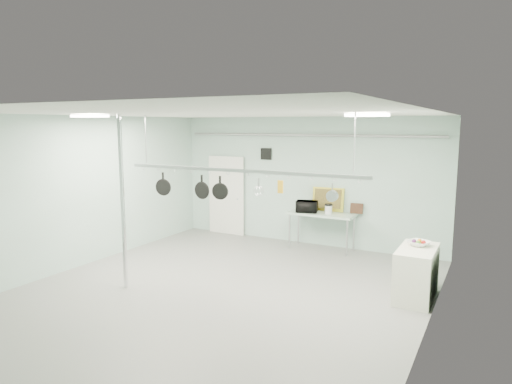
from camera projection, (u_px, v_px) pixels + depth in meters
The scene contains 25 objects.
floor at pixel (220, 293), 8.24m from camera, with size 8.00×8.00×0.00m, color gray.
ceiling at pixel (218, 114), 7.77m from camera, with size 7.00×8.00×0.02m, color silver.
back_wall at pixel (305, 181), 11.48m from camera, with size 7.00×0.02×3.20m, color #A9CAC0.
right_wall at pixel (429, 226), 6.37m from camera, with size 0.02×8.00×3.20m, color #A9CAC0.
door at pixel (227, 196), 12.60m from camera, with size 1.10×0.10×2.20m, color silver.
wall_vent at pixel (266, 154), 11.89m from camera, with size 0.30×0.04×0.30m, color black.
conduit_pipe at pixel (305, 135), 11.24m from camera, with size 0.07×0.07×6.60m, color gray.
chrome_pole at pixel (123, 203), 8.28m from camera, with size 0.08×0.08×3.20m, color silver.
prep_table at pixel (322, 216), 10.98m from camera, with size 1.60×0.70×0.91m.
side_cabinet at pixel (416, 273), 7.92m from camera, with size 0.60×1.20×0.90m, color silver.
pot_rack at pixel (237, 169), 8.08m from camera, with size 4.80×0.06×1.00m.
light_panel_left at pixel (90, 116), 8.11m from camera, with size 0.65×0.30×0.05m, color white.
light_panel_right at pixel (367, 115), 7.18m from camera, with size 0.65×0.30×0.05m, color white.
microwave at pixel (307, 207), 11.02m from camera, with size 0.50×0.34×0.28m, color black.
coffee_canister at pixel (329, 210), 10.82m from camera, with size 0.17×0.17×0.20m, color silver.
painting_large at pixel (328, 199), 11.16m from camera, with size 0.78×0.05×0.58m, color yellow.
painting_small at pixel (357, 208), 10.85m from camera, with size 0.30×0.04×0.25m, color #361F13.
fruit_bowl at pixel (419, 243), 8.00m from camera, with size 0.37×0.37×0.09m, color white.
skillet_left at pixel (163, 183), 8.93m from camera, with size 0.33×0.06×0.44m, color black, non-canonical shape.
skillet_mid at pixel (202, 187), 8.50m from camera, with size 0.33×0.06×0.44m, color black, non-canonical shape.
skillet_right at pixel (220, 188), 8.31m from camera, with size 0.31×0.06×0.43m, color black, non-canonical shape.
whisk at pixel (259, 188), 7.93m from camera, with size 0.17×0.17×0.35m, color #B9B7BD, non-canonical shape.
grater at pixel (280, 187), 7.73m from camera, with size 0.10×0.02×0.24m, color gold, non-canonical shape.
saucepan at pixel (332, 193), 7.30m from camera, with size 0.18×0.10×0.31m, color #B6B6BB, non-canonical shape.
fruit_cluster at pixel (419, 241), 7.99m from camera, with size 0.24×0.24×0.09m, color #9D110E, non-canonical shape.
Camera 1 is at (4.30, -6.64, 3.01)m, focal length 32.00 mm.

